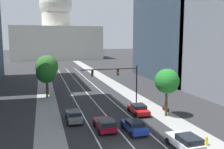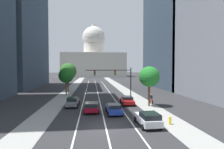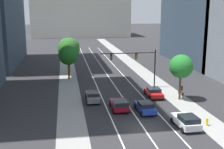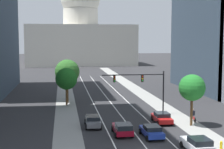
{
  "view_description": "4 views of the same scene",
  "coord_description": "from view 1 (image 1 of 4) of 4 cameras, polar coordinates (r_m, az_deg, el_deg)",
  "views": [
    {
      "loc": [
        -8.2,
        -19.75,
        10.38
      ],
      "look_at": [
        1.97,
        15.95,
        5.08
      ],
      "focal_mm": 39.62,
      "sensor_mm": 36.0,
      "label": 1
    },
    {
      "loc": [
        -1.42,
        -19.07,
        6.22
      ],
      "look_at": [
        1.6,
        8.33,
        5.24
      ],
      "focal_mm": 29.21,
      "sensor_mm": 36.0,
      "label": 2
    },
    {
      "loc": [
        -8.2,
        -28.29,
        12.54
      ],
      "look_at": [
        -1.55,
        12.18,
        3.44
      ],
      "focal_mm": 46.77,
      "sensor_mm": 36.0,
      "label": 3
    },
    {
      "loc": [
        -8.2,
        -30.57,
        10.76
      ],
      "look_at": [
        -0.96,
        18.61,
        5.71
      ],
      "focal_mm": 54.55,
      "sensor_mm": 36.0,
      "label": 4
    }
  ],
  "objects": [
    {
      "name": "car_gray",
      "position": [
        32.16,
        -8.75,
        -9.36
      ],
      "size": [
        2.01,
        4.32,
        1.45
      ],
      "rotation": [
        0.0,
        0.0,
        1.55
      ],
      "color": "slate",
      "rests_on": "ground"
    },
    {
      "name": "street_tree_mid_right",
      "position": [
        33.91,
        12.57,
        -1.54
      ],
      "size": [
        3.34,
        3.34,
        6.5
      ],
      "color": "#51381E",
      "rests_on": "ground"
    },
    {
      "name": "ground_plane",
      "position": [
        61.2,
        -7.97,
        -1.73
      ],
      "size": [
        400.0,
        400.0,
        0.0
      ],
      "primitive_type": "plane",
      "color": "#2B2B2D"
    },
    {
      "name": "lane_stripe_right",
      "position": [
        47.29,
        -1.78,
        -4.55
      ],
      "size": [
        0.16,
        90.0,
        0.01
      ],
      "primitive_type": "cube",
      "color": "white",
      "rests_on": "ground"
    },
    {
      "name": "car_white",
      "position": [
        25.13,
        16.56,
        -14.62
      ],
      "size": [
        2.21,
        4.21,
        1.55
      ],
      "rotation": [
        0.0,
        0.0,
        1.6
      ],
      "color": "silver",
      "rests_on": "ground"
    },
    {
      "name": "lane_stripe_left",
      "position": [
        46.23,
        -9.1,
        -4.95
      ],
      "size": [
        0.16,
        90.0,
        0.01
      ],
      "primitive_type": "cube",
      "color": "white",
      "rests_on": "ground"
    },
    {
      "name": "traffic_signal_mast",
      "position": [
        38.79,
        1.61,
        -0.48
      ],
      "size": [
        9.14,
        0.39,
        6.28
      ],
      "color": "black",
      "rests_on": "ground"
    },
    {
      "name": "fire_hydrant",
      "position": [
        26.87,
        20.98,
        -14.09
      ],
      "size": [
        0.26,
        0.35,
        0.91
      ],
      "color": "yellow",
      "rests_on": "ground"
    },
    {
      "name": "car_red",
      "position": [
        35.03,
        6.13,
        -7.92
      ],
      "size": [
        2.2,
        4.38,
        1.38
      ],
      "rotation": [
        0.0,
        0.0,
        1.55
      ],
      "color": "red",
      "rests_on": "ground"
    },
    {
      "name": "sidewalk_left",
      "position": [
        55.73,
        -15.11,
        -2.89
      ],
      "size": [
        3.29,
        130.0,
        0.01
      ],
      "primitive_type": "cube",
      "color": "gray",
      "rests_on": "ground"
    },
    {
      "name": "street_tree_mid_left",
      "position": [
        47.4,
        -14.8,
        1.8
      ],
      "size": [
        4.18,
        4.18,
        7.49
      ],
      "color": "#51381E",
      "rests_on": "ground"
    },
    {
      "name": "car_crimson",
      "position": [
        28.76,
        -1.56,
        -11.39
      ],
      "size": [
        2.17,
        4.18,
        1.48
      ],
      "rotation": [
        0.0,
        0.0,
        1.56
      ],
      "color": "maroon",
      "rests_on": "ground"
    },
    {
      "name": "lane_stripe_center",
      "position": [
        46.66,
        -5.4,
        -4.76
      ],
      "size": [
        0.16,
        90.0,
        0.01
      ],
      "primitive_type": "cube",
      "color": "white",
      "rests_on": "ground"
    },
    {
      "name": "sidewalk_right",
      "position": [
        57.95,
        0.28,
        -2.19
      ],
      "size": [
        3.29,
        130.0,
        0.01
      ],
      "primitive_type": "cube",
      "color": "gray",
      "rests_on": "ground"
    },
    {
      "name": "street_tree_near_left",
      "position": [
        45.39,
        -14.94,
        0.29
      ],
      "size": [
        3.58,
        3.58,
        6.23
      ],
      "color": "#51381E",
      "rests_on": "ground"
    },
    {
      "name": "car_blue",
      "position": [
        28.49,
        5.13,
        -11.73
      ],
      "size": [
        2.1,
        4.28,
        1.37
      ],
      "rotation": [
        0.0,
        0.0,
        1.6
      ],
      "color": "#1E389E",
      "rests_on": "ground"
    },
    {
      "name": "capitol_building",
      "position": [
        138.57,
        -12.66,
        9.02
      ],
      "size": [
        45.47,
        26.02,
        38.6
      ],
      "color": "beige",
      "rests_on": "ground"
    },
    {
      "name": "cyclist",
      "position": [
        36.83,
        12.34,
        -7.07
      ],
      "size": [
        0.38,
        1.7,
        1.72
      ],
      "rotation": [
        0.0,
        0.0,
        1.65
      ],
      "color": "black",
      "rests_on": "ground"
    }
  ]
}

